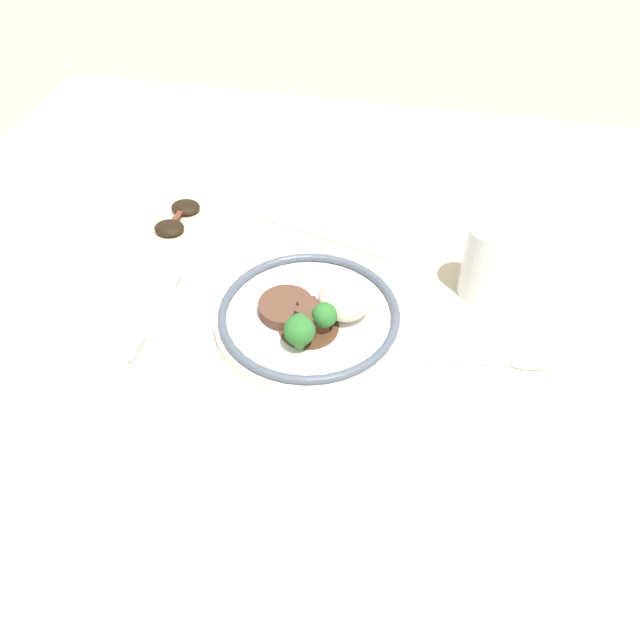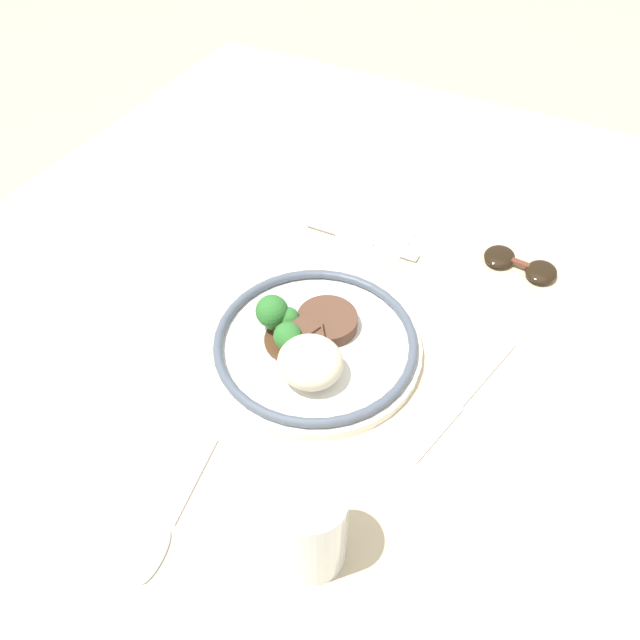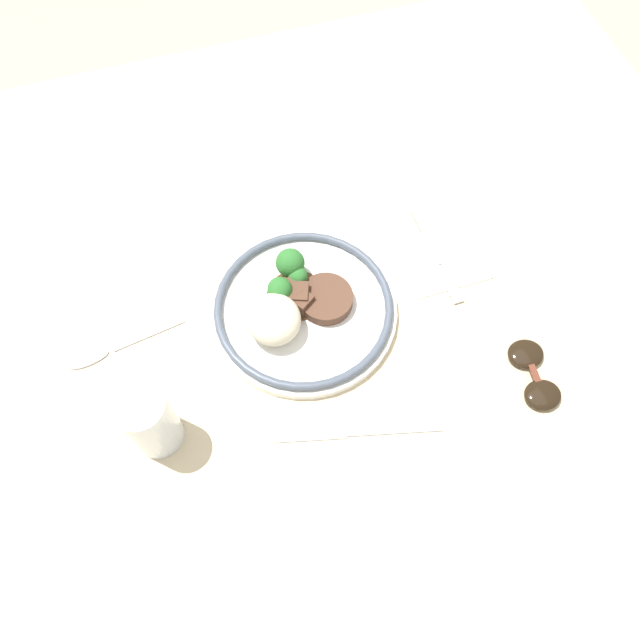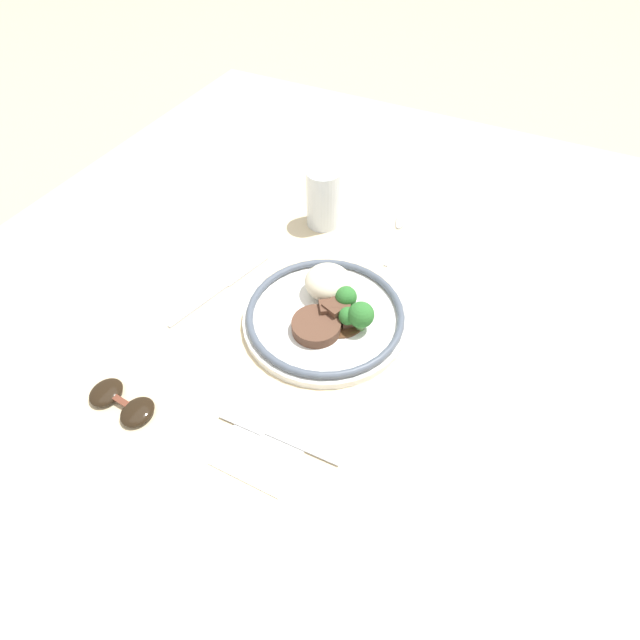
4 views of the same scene
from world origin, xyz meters
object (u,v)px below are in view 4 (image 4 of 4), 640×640
at_px(fork, 267,432).
at_px(sunglasses, 122,402).
at_px(plate, 327,312).
at_px(spoon, 398,227).
at_px(juice_glass, 323,201).
at_px(knife, 224,287).

relative_size(fork, sunglasses, 1.64).
distance_m(fork, sunglasses, 0.22).
distance_m(plate, spoon, 0.28).
bearing_deg(juice_glass, spoon, -69.30).
relative_size(plate, knife, 1.22).
bearing_deg(sunglasses, spoon, -15.85).
bearing_deg(sunglasses, knife, 5.53).
height_order(juice_glass, spoon, juice_glass).
bearing_deg(knife, sunglasses, -165.40).
relative_size(plate, fork, 1.49).
height_order(plate, spoon, plate).
distance_m(juice_glass, knife, 0.26).
relative_size(spoon, sunglasses, 1.53).
xyz_separation_m(fork, knife, (0.21, 0.21, -0.00)).
xyz_separation_m(juice_glass, knife, (-0.24, 0.08, -0.05)).
bearing_deg(fork, plate, -86.89).
xyz_separation_m(juice_glass, sunglasses, (-0.51, 0.07, -0.04)).
bearing_deg(plate, knife, 93.79).
xyz_separation_m(fork, spoon, (0.51, -0.00, -0.00)).
xyz_separation_m(knife, sunglasses, (-0.27, -0.00, 0.01)).
bearing_deg(spoon, juice_glass, 101.75).
distance_m(fork, knife, 0.30).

